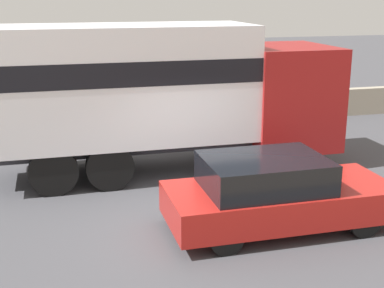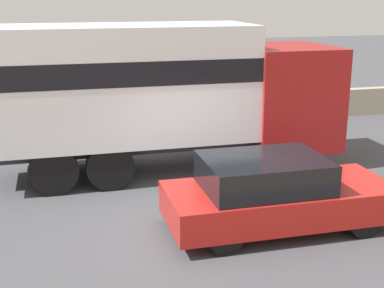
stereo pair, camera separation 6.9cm
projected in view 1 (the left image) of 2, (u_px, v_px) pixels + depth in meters
ground_plane at (214, 220)px, 10.20m from camera, size 80.00×80.00×0.00m
stone_wall_backdrop at (144, 113)px, 17.05m from camera, size 60.00×0.35×0.94m
box_truck at (161, 88)px, 12.49m from camera, size 8.13×2.47×3.49m
car_hatchback at (275, 193)px, 9.69m from camera, size 4.15×1.74×1.37m
pedestrian at (279, 103)px, 16.95m from camera, size 0.34×0.34×1.57m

